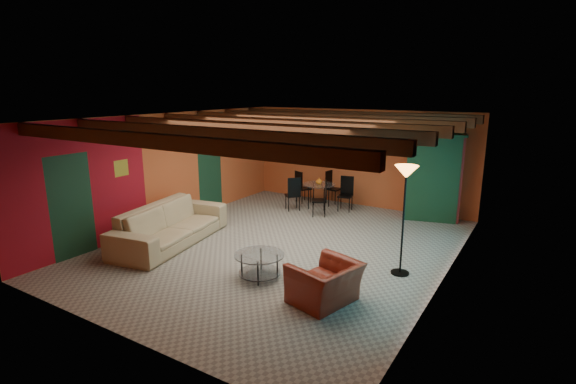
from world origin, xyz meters
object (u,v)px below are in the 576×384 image
Objects in this scene: dining_table at (319,192)px; floor_lamp at (403,221)px; vase at (319,172)px; armoire at (435,178)px; coffee_table at (260,266)px; potted_plant at (440,127)px; armchair at (325,283)px; sofa at (171,224)px.

dining_table is 0.91× the size of floor_lamp.
armoire is at bearing 11.67° from vase.
floor_lamp reaches higher than dining_table.
vase reaches higher than coffee_table.
coffee_table is 5.89m from potted_plant.
armchair is at bearing -8.08° from coffee_table.
armchair is 0.50× the size of floor_lamp.
floor_lamp reaches higher than vase.
vase is at bearing 0.00° from dining_table.
floor_lamp is 4.61× the size of potted_plant.
sofa is 3.27× the size of coffee_table.
potted_plant is (1.73, 5.22, 2.12)m from coffee_table.
floor_lamp is at bearing -99.20° from armoire.
vase is (-3.30, 3.13, 0.04)m from floor_lamp.
vase is at bearing -136.52° from armchair.
dining_table is at bearing -168.33° from potted_plant.
dining_table is at bearing -29.23° from sofa.
armoire reaches higher than coffee_table.
armchair is 5.51m from vase.
potted_plant is (0.35, 5.41, 2.02)m from armchair.
vase is (0.00, 0.00, 0.56)m from dining_table.
armoire is (1.73, 5.22, 0.84)m from coffee_table.
vase is at bearing 136.48° from floor_lamp.
floor_lamp is at bearing -43.52° from dining_table.
armoire is (0.35, 5.41, 0.74)m from armchair.
floor_lamp is 10.77× the size of vase.
armchair is 0.47× the size of armoire.
armchair is 5.79m from potted_plant.
floor_lamp is (0.33, -3.74, -0.07)m from armoire.
sofa is 4.43m from vase.
sofa is at bearing 170.33° from coffee_table.
coffee_table is 4.76× the size of vase.
vase is (-2.62, 4.80, 0.71)m from armchair.
potted_plant reaches higher than sofa.
sofa is 2.69m from coffee_table.
floor_lamp is at bearing 35.58° from coffee_table.
sofa is 6.75m from potted_plant.
coffee_table is 0.44× the size of floor_lamp.
sofa is at bearing -146.77° from armoire.
potted_plant is (2.97, 0.61, 1.87)m from dining_table.
coffee_table is at bearing -122.59° from armoire.
armoire is (4.38, 4.77, 0.64)m from sofa.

